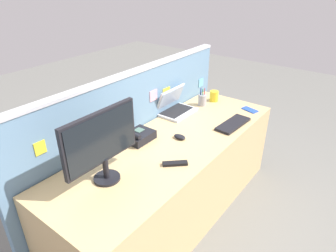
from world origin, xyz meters
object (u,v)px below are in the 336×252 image
desktop_monitor (102,141)px  tv_remote (175,164)px  keyboard_main (233,124)px  pen_cup (202,100)px  laptop (174,106)px  computer_mouse_right_hand (180,137)px  desk_phone (138,136)px  coffee_mug (214,96)px  cell_phone_blue_case (250,110)px

desktop_monitor → tv_remote: (0.38, -0.26, -0.26)m
keyboard_main → pen_cup: bearing=68.5°
laptop → computer_mouse_right_hand: bearing=-138.8°
laptop → desktop_monitor: bearing=-166.9°
desk_phone → pen_cup: pen_cup is taller
laptop → keyboard_main: size_ratio=0.93×
pen_cup → tv_remote: (-0.96, -0.38, -0.05)m
computer_mouse_right_hand → pen_cup: pen_cup is taller
laptop → coffee_mug: laptop is taller
desktop_monitor → tv_remote: desktop_monitor is taller
desk_phone → pen_cup: (0.87, -0.04, 0.02)m
computer_mouse_right_hand → tv_remote: 0.35m
laptop → cell_phone_blue_case: size_ratio=2.35×
keyboard_main → cell_phone_blue_case: 0.37m
desk_phone → desktop_monitor: bearing=-161.5°
desktop_monitor → desk_phone: size_ratio=2.45×
desktop_monitor → laptop: desktop_monitor is taller
coffee_mug → cell_phone_blue_case: bearing=-89.4°
pen_cup → coffee_mug: (0.17, -0.04, -0.00)m
computer_mouse_right_hand → laptop: bearing=42.2°
computer_mouse_right_hand → pen_cup: 0.69m
desk_phone → keyboard_main: bearing=-34.9°
computer_mouse_right_hand → tv_remote: bearing=-148.7°
desk_phone → cell_phone_blue_case: 1.13m
desktop_monitor → computer_mouse_right_hand: size_ratio=5.34×
computer_mouse_right_hand → cell_phone_blue_case: (0.83, -0.22, -0.01)m
desktop_monitor → tv_remote: 0.53m
laptop → cell_phone_blue_case: laptop is taller
cell_phone_blue_case → tv_remote: size_ratio=0.86×
desk_phone → laptop: bearing=8.4°
desktop_monitor → pen_cup: (1.35, 0.12, -0.22)m
desk_phone → keyboard_main: size_ratio=0.60×
computer_mouse_right_hand → pen_cup: size_ratio=0.56×
cell_phone_blue_case → tv_remote: bearing=-166.6°
tv_remote → pen_cup: bearing=-21.7°
desk_phone → coffee_mug: bearing=-4.1°
desktop_monitor → coffee_mug: (1.51, 0.09, -0.22)m
keyboard_main → coffee_mug: (0.37, 0.39, 0.04)m
tv_remote → laptop: bearing=-6.6°
desk_phone → tv_remote: 0.43m
desktop_monitor → coffee_mug: bearing=3.3°
pen_cup → cell_phone_blue_case: bearing=-67.9°
desk_phone → keyboard_main: desk_phone is taller
desktop_monitor → coffee_mug: desktop_monitor is taller
laptop → pen_cup: laptop is taller
laptop → pen_cup: (0.29, -0.12, -0.00)m
desk_phone → tv_remote: desk_phone is taller
desktop_monitor → desk_phone: (0.48, 0.16, -0.24)m
cell_phone_blue_case → computer_mouse_right_hand: bearing=-179.3°
laptop → desk_phone: (-0.58, -0.09, -0.02)m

